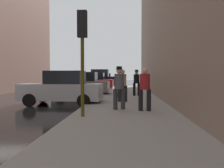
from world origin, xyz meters
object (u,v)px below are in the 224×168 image
object	(u,v)px
parked_red_hatchback	(93,82)
parked_black_suv	(99,79)
duffel_bag	(119,95)
pedestrian_in_tan_coat	(123,84)
pedestrian_in_red_jacket	(145,87)
parked_gray_coupe	(82,84)
traffic_light	(82,40)
parked_silver_sedan	(62,89)
parked_blue_sedan	(103,80)
pedestrian_with_beanie	(119,86)
pedestrian_with_fedora	(137,81)
fire_hydrant	(107,88)

from	to	relation	value
parked_red_hatchback	parked_black_suv	xyz separation A→B (m)	(-0.00, 5.62, 0.18)
duffel_bag	parked_red_hatchback	bearing A→B (deg)	106.85
pedestrian_in_tan_coat	pedestrian_in_red_jacket	distance (m)	3.49
parked_gray_coupe	traffic_light	bearing A→B (deg)	-79.87
parked_gray_coupe	duffel_bag	distance (m)	4.19
parked_gray_coupe	traffic_light	xyz separation A→B (m)	(1.85, -10.37, 1.91)
parked_silver_sedan	parked_blue_sedan	bearing A→B (deg)	90.00
parked_blue_sedan	parked_silver_sedan	bearing A→B (deg)	-90.00
parked_blue_sedan	traffic_light	xyz separation A→B (m)	(1.85, -28.63, 1.91)
parked_gray_coupe	pedestrian_with_beanie	size ratio (longest dim) A/B	2.39
traffic_light	pedestrian_with_beanie	distance (m)	2.72
pedestrian_with_fedora	parked_gray_coupe	bearing A→B (deg)	157.57
duffel_bag	pedestrian_in_tan_coat	bearing A→B (deg)	-83.85
parked_silver_sedan	parked_red_hatchback	world-z (taller)	same
parked_silver_sedan	pedestrian_with_fedora	size ratio (longest dim) A/B	2.40
pedestrian_with_beanie	parked_red_hatchback	bearing A→B (deg)	101.46
pedestrian_with_fedora	pedestrian_in_tan_coat	bearing A→B (deg)	-103.22
pedestrian_with_fedora	pedestrian_in_red_jacket	size ratio (longest dim) A/B	1.04
parked_black_suv	pedestrian_with_fedora	size ratio (longest dim) A/B	2.62
parked_black_suv	fire_hydrant	size ratio (longest dim) A/B	6.61
parked_silver_sedan	parked_black_suv	size ratio (longest dim) A/B	0.91
pedestrian_in_red_jacket	duffel_bag	distance (m)	6.12
traffic_light	pedestrian_with_fedora	size ratio (longest dim) A/B	2.03
parked_silver_sedan	parked_blue_sedan	distance (m)	24.13
parked_gray_coupe	pedestrian_in_red_jacket	distance (m)	9.82
parked_blue_sedan	pedestrian_in_tan_coat	distance (m)	24.03
parked_red_hatchback	pedestrian_in_red_jacket	xyz separation A→B (m)	(4.08, -15.48, 0.26)
parked_blue_sedan	pedestrian_in_tan_coat	world-z (taller)	pedestrian_in_tan_coat
pedestrian_with_beanie	pedestrian_in_tan_coat	distance (m)	2.99
pedestrian_in_red_jacket	duffel_bag	size ratio (longest dim) A/B	3.89
parked_silver_sedan	traffic_light	bearing A→B (deg)	-67.58
parked_silver_sedan	pedestrian_in_tan_coat	distance (m)	3.19
fire_hydrant	pedestrian_with_beanie	distance (m)	9.78
fire_hydrant	pedestrian_in_tan_coat	distance (m)	6.85
parked_blue_sedan	pedestrian_in_tan_coat	xyz separation A→B (m)	(3.17, -23.82, 0.26)
pedestrian_with_beanie	fire_hydrant	bearing A→B (deg)	97.42
fire_hydrant	pedestrian_in_red_jacket	bearing A→B (deg)	-77.21
parked_gray_coupe	pedestrian_in_red_jacket	world-z (taller)	pedestrian_in_red_jacket
parked_black_suv	pedestrian_in_tan_coat	world-z (taller)	parked_black_suv
parked_red_hatchback	fire_hydrant	xyz separation A→B (m)	(1.80, -5.43, -0.35)
pedestrian_in_red_jacket	pedestrian_with_fedora	bearing A→B (deg)	90.05
parked_blue_sedan	fire_hydrant	distance (m)	17.23
pedestrian_with_beanie	parked_black_suv	bearing A→B (deg)	98.41
pedestrian_in_tan_coat	duffel_bag	distance (m)	2.73
parked_black_suv	pedestrian_in_red_jacket	bearing A→B (deg)	-79.05
parked_gray_coupe	fire_hydrant	xyz separation A→B (m)	(1.80, 1.12, -0.35)
parked_gray_coupe	pedestrian_in_tan_coat	world-z (taller)	pedestrian_in_tan_coat
parked_black_suv	duffel_bag	distance (m)	15.44
fire_hydrant	pedestrian_with_fedora	bearing A→B (deg)	-50.98
parked_black_suv	parked_blue_sedan	xyz separation A→B (m)	(0.00, 6.08, -0.18)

